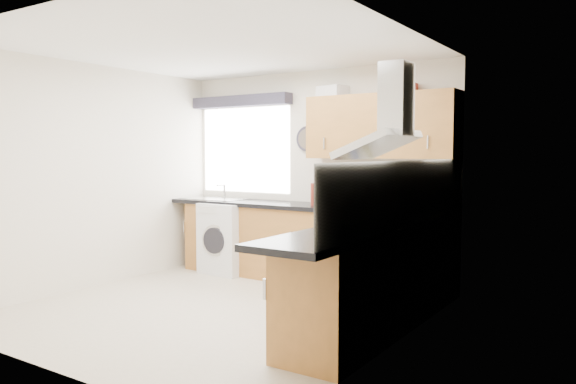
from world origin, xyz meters
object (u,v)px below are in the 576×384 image
Objects in this scene: oven at (374,280)px; extractor_hood at (387,122)px; washing_machine at (230,238)px; upper_cabinets at (381,126)px.

extractor_hood is at bearing -0.00° from oven.
washing_machine is (-2.60, 1.10, -1.33)m from extractor_hood.
upper_cabinets reaches higher than extractor_hood.
oven is 0.50× the size of upper_cabinets.
washing_machine is at bearing 157.07° from extractor_hood.
washing_machine is at bearing -173.42° from upper_cabinets.
extractor_hood is (0.10, -0.00, 1.34)m from oven.
extractor_hood is at bearing -63.87° from upper_cabinets.
oven is at bearing 180.00° from extractor_hood.
upper_cabinets is at bearing 116.13° from extractor_hood.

